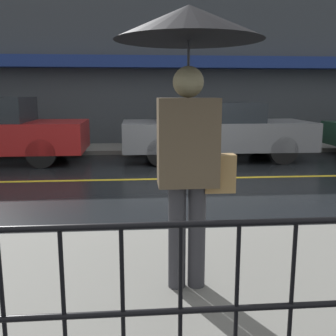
{
  "coord_description": "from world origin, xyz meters",
  "views": [
    {
      "loc": [
        -1.15,
        -7.56,
        1.66
      ],
      "look_at": [
        -0.63,
        -1.45,
        0.5
      ],
      "focal_mm": 42.0,
      "sensor_mm": 36.0,
      "label": 1
    }
  ],
  "objects": [
    {
      "name": "sidewalk_far",
      "position": [
        0.0,
        4.08,
        0.06
      ],
      "size": [
        28.0,
        1.7,
        0.11
      ],
      "color": "slate",
      "rests_on": "ground_plane"
    },
    {
      "name": "car_grey",
      "position": [
        0.86,
        2.25,
        0.75
      ],
      "size": [
        4.69,
        1.91,
        1.44
      ],
      "color": "slate",
      "rests_on": "ground_plane"
    },
    {
      "name": "pedestrian",
      "position": [
        -0.74,
        -4.6,
        1.84
      ],
      "size": [
        1.1,
        1.1,
        2.18
      ],
      "rotation": [
        0.0,
        0.0,
        3.14
      ],
      "color": "#333338",
      "rests_on": "sidewalk_near"
    },
    {
      "name": "lane_marking",
      "position": [
        0.0,
        0.0,
        0.0
      ],
      "size": [
        25.2,
        0.12,
        0.01
      ],
      "color": "gold",
      "rests_on": "ground_plane"
    },
    {
      "name": "ground_plane",
      "position": [
        0.0,
        0.0,
        0.0
      ],
      "size": [
        80.0,
        80.0,
        0.0
      ],
      "primitive_type": "plane",
      "color": "black"
    },
    {
      "name": "building_storefront",
      "position": [
        0.0,
        5.05,
        2.84
      ],
      "size": [
        28.0,
        0.85,
        5.71
      ],
      "color": "#383D42",
      "rests_on": "ground_plane"
    },
    {
      "name": "sidewalk_near",
      "position": [
        0.0,
        -4.56,
        0.06
      ],
      "size": [
        28.0,
        2.66,
        0.11
      ],
      "color": "slate",
      "rests_on": "ground_plane"
    }
  ]
}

